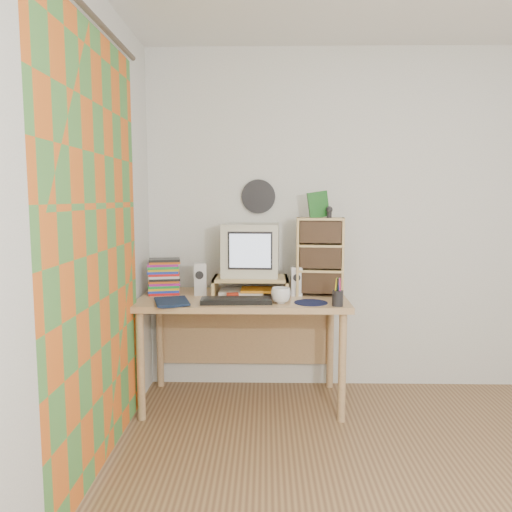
{
  "coord_description": "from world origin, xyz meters",
  "views": [
    {
      "loc": [
        -0.88,
        -1.96,
        1.42
      ],
      "look_at": [
        -0.94,
        1.33,
        1.04
      ],
      "focal_mm": 35.0,
      "sensor_mm": 36.0,
      "label": 1
    }
  ],
  "objects_px": {
    "cd_rack": "(320,257)",
    "mug": "(281,295)",
    "crt_monitor": "(251,250)",
    "diary": "(156,301)",
    "dvd_stack": "(164,273)",
    "keyboard": "(236,301)",
    "desk": "(243,314)"
  },
  "relations": [
    {
      "from": "desk",
      "to": "dvd_stack",
      "type": "relative_size",
      "value": 4.69
    },
    {
      "from": "cd_rack",
      "to": "mug",
      "type": "bearing_deg",
      "value": -128.47
    },
    {
      "from": "keyboard",
      "to": "diary",
      "type": "height_order",
      "value": "diary"
    },
    {
      "from": "desk",
      "to": "cd_rack",
      "type": "bearing_deg",
      "value": 1.95
    },
    {
      "from": "dvd_stack",
      "to": "mug",
      "type": "distance_m",
      "value": 0.87
    },
    {
      "from": "crt_monitor",
      "to": "keyboard",
      "type": "height_order",
      "value": "crt_monitor"
    },
    {
      "from": "crt_monitor",
      "to": "diary",
      "type": "height_order",
      "value": "crt_monitor"
    },
    {
      "from": "mug",
      "to": "cd_rack",
      "type": "bearing_deg",
      "value": 45.84
    },
    {
      "from": "crt_monitor",
      "to": "diary",
      "type": "bearing_deg",
      "value": -141.96
    },
    {
      "from": "desk",
      "to": "crt_monitor",
      "type": "relative_size",
      "value": 3.61
    },
    {
      "from": "desk",
      "to": "cd_rack",
      "type": "relative_size",
      "value": 2.62
    },
    {
      "from": "crt_monitor",
      "to": "keyboard",
      "type": "bearing_deg",
      "value": -100.06
    },
    {
      "from": "dvd_stack",
      "to": "cd_rack",
      "type": "distance_m",
      "value": 1.1
    },
    {
      "from": "mug",
      "to": "diary",
      "type": "height_order",
      "value": "mug"
    },
    {
      "from": "cd_rack",
      "to": "diary",
      "type": "distance_m",
      "value": 1.15
    },
    {
      "from": "cd_rack",
      "to": "dvd_stack",
      "type": "bearing_deg",
      "value": -174.88
    },
    {
      "from": "mug",
      "to": "diary",
      "type": "distance_m",
      "value": 0.8
    },
    {
      "from": "desk",
      "to": "mug",
      "type": "bearing_deg",
      "value": -46.81
    },
    {
      "from": "diary",
      "to": "cd_rack",
      "type": "bearing_deg",
      "value": 1.34
    },
    {
      "from": "keyboard",
      "to": "mug",
      "type": "bearing_deg",
      "value": -2.39
    },
    {
      "from": "keyboard",
      "to": "dvd_stack",
      "type": "relative_size",
      "value": 1.52
    },
    {
      "from": "dvd_stack",
      "to": "diary",
      "type": "bearing_deg",
      "value": -98.59
    },
    {
      "from": "keyboard",
      "to": "mug",
      "type": "height_order",
      "value": "mug"
    },
    {
      "from": "keyboard",
      "to": "dvd_stack",
      "type": "distance_m",
      "value": 0.62
    },
    {
      "from": "crt_monitor",
      "to": "cd_rack",
      "type": "height_order",
      "value": "cd_rack"
    },
    {
      "from": "keyboard",
      "to": "cd_rack",
      "type": "relative_size",
      "value": 0.85
    },
    {
      "from": "crt_monitor",
      "to": "diary",
      "type": "xyz_separation_m",
      "value": [
        -0.59,
        -0.42,
        -0.28
      ]
    },
    {
      "from": "keyboard",
      "to": "diary",
      "type": "relative_size",
      "value": 1.83
    },
    {
      "from": "desk",
      "to": "diary",
      "type": "xyz_separation_m",
      "value": [
        -0.54,
        -0.33,
        0.16
      ]
    },
    {
      "from": "desk",
      "to": "dvd_stack",
      "type": "bearing_deg",
      "value": 177.04
    },
    {
      "from": "desk",
      "to": "keyboard",
      "type": "distance_m",
      "value": 0.31
    },
    {
      "from": "crt_monitor",
      "to": "dvd_stack",
      "type": "bearing_deg",
      "value": -171.64
    }
  ]
}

